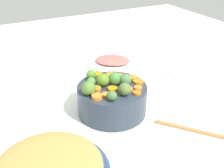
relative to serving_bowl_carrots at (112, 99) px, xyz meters
The scene contains 28 objects.
tabletop 0.07m from the serving_bowl_carrots, 121.69° to the left, with size 2.40×2.40×0.02m, color white.
serving_bowl_carrots is the anchor object (origin of this frame).
stuffing_mound 0.44m from the serving_bowl_carrots, 133.19° to the right, with size 0.20×0.20×0.03m, color tan.
carrot_slice_0 0.10m from the serving_bowl_carrots, 58.46° to the right, with size 0.02×0.02×0.01m, color orange.
carrot_slice_1 0.07m from the serving_bowl_carrots, 95.27° to the left, with size 0.03×0.03×0.01m, color orange.
carrot_slice_2 0.06m from the serving_bowl_carrots, 113.56° to the right, with size 0.03×0.03×0.01m, color orange.
carrot_slice_3 0.07m from the serving_bowl_carrots, 50.76° to the right, with size 0.03×0.03×0.01m, color orange.
carrot_slice_4 0.10m from the serving_bowl_carrots, ahead, with size 0.03×0.03×0.01m, color orange.
carrot_slice_5 0.09m from the serving_bowl_carrots, 65.55° to the left, with size 0.03×0.03×0.01m, color orange.
carrot_slice_6 0.10m from the serving_bowl_carrots, 10.30° to the right, with size 0.03×0.03×0.01m, color orange.
carrot_slice_7 0.08m from the serving_bowl_carrots, 40.78° to the left, with size 0.04×0.04×0.01m, color orange.
carrot_slice_8 0.11m from the serving_bowl_carrots, 96.71° to the left, with size 0.03×0.03×0.01m, color orange.
carrot_slice_9 0.08m from the serving_bowl_carrots, 136.51° to the right, with size 0.03×0.03×0.01m, color orange.
carrot_slice_10 0.10m from the serving_bowl_carrots, 36.05° to the right, with size 0.03×0.03×0.01m, color orange.
carrot_slice_11 0.10m from the serving_bowl_carrots, 149.14° to the right, with size 0.03×0.03×0.01m, color orange.
carrot_slice_12 0.08m from the serving_bowl_carrots, behind, with size 0.03×0.03×0.01m, color orange.
brussels_sprout_0 0.09m from the serving_bowl_carrots, 146.80° to the left, with size 0.03×0.03×0.03m, color #4B893C.
brussels_sprout_1 0.07m from the serving_bowl_carrots, 31.22° to the left, with size 0.04×0.04×0.04m, color #43863B.
brussels_sprout_2 0.07m from the serving_bowl_carrots, 135.89° to the left, with size 0.04×0.04×0.04m, color #5C8926.
brussels_sprout_3 0.08m from the serving_bowl_carrots, 13.05° to the right, with size 0.04×0.04×0.04m, color #44773E.
brussels_sprout_4 0.11m from the serving_bowl_carrots, 116.62° to the left, with size 0.04×0.04×0.04m, color #52862F.
brussels_sprout_5 0.10m from the serving_bowl_carrots, 117.71° to the right, with size 0.03×0.03×0.03m, color #487234.
brussels_sprout_6 0.11m from the serving_bowl_carrots, behind, with size 0.04×0.04×0.04m, color #547C2D.
brussels_sprout_7 0.09m from the serving_bowl_carrots, 80.29° to the right, with size 0.04×0.04×0.04m, color #526E34.
wooden_spoon 0.35m from the serving_bowl_carrots, 50.64° to the right, with size 0.20×0.23×0.01m.
ham_plate 0.38m from the serving_bowl_carrots, 59.20° to the left, with size 0.26×0.26×0.01m, color white.
ham_slice_main 0.38m from the serving_bowl_carrots, 62.24° to the left, with size 0.16×0.12×0.02m, color #C2665C.
dish_towel 0.43m from the serving_bowl_carrots, 19.03° to the left, with size 0.14×0.12×0.01m, color beige.
Camera 1 is at (-0.33, -0.72, 0.54)m, focal length 43.94 mm.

